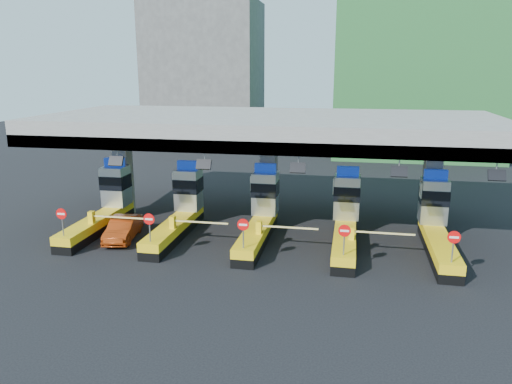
# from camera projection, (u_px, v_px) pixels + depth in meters

# --- Properties ---
(ground) EXTENTS (120.00, 120.00, 0.00)m
(ground) POSITION_uv_depth(u_px,v_px,m) (260.00, 237.00, 29.86)
(ground) COLOR black
(ground) RESTS_ON ground
(toll_canopy) EXTENTS (28.00, 12.09, 7.00)m
(toll_canopy) POSITION_uv_depth(u_px,v_px,m) (269.00, 129.00, 31.10)
(toll_canopy) COLOR slate
(toll_canopy) RESTS_ON ground
(toll_lane_far_left) EXTENTS (4.43, 8.00, 4.16)m
(toll_lane_far_left) POSITION_uv_depth(u_px,v_px,m) (106.00, 205.00, 31.63)
(toll_lane_far_left) COLOR black
(toll_lane_far_left) RESTS_ON ground
(toll_lane_left) EXTENTS (4.43, 8.00, 4.16)m
(toll_lane_left) POSITION_uv_depth(u_px,v_px,m) (181.00, 209.00, 30.70)
(toll_lane_left) COLOR black
(toll_lane_left) RESTS_ON ground
(toll_lane_center) EXTENTS (4.43, 8.00, 4.16)m
(toll_lane_center) POSITION_uv_depth(u_px,v_px,m) (261.00, 214.00, 29.78)
(toll_lane_center) COLOR black
(toll_lane_center) RESTS_ON ground
(toll_lane_right) EXTENTS (4.43, 8.00, 4.16)m
(toll_lane_right) POSITION_uv_depth(u_px,v_px,m) (346.00, 218.00, 28.86)
(toll_lane_right) COLOR black
(toll_lane_right) RESTS_ON ground
(toll_lane_far_right) EXTENTS (4.43, 8.00, 4.16)m
(toll_lane_far_right) POSITION_uv_depth(u_px,v_px,m) (436.00, 223.00, 27.94)
(toll_lane_far_right) COLOR black
(toll_lane_far_right) RESTS_ON ground
(bg_building_scaffold) EXTENTS (18.00, 12.00, 28.00)m
(bg_building_scaffold) POSITION_uv_depth(u_px,v_px,m) (421.00, 29.00, 54.72)
(bg_building_scaffold) COLOR #1E5926
(bg_building_scaffold) RESTS_ON ground
(bg_building_concrete) EXTENTS (14.00, 10.00, 18.00)m
(bg_building_concrete) POSITION_uv_depth(u_px,v_px,m) (205.00, 74.00, 64.54)
(bg_building_concrete) COLOR #4C4C49
(bg_building_concrete) RESTS_ON ground
(red_car) EXTENTS (2.04, 4.21, 1.33)m
(red_car) POSITION_uv_depth(u_px,v_px,m) (123.00, 228.00, 29.36)
(red_car) COLOR maroon
(red_car) RESTS_ON ground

